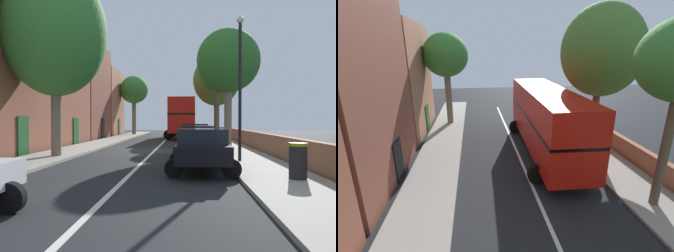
% 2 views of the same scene
% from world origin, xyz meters
% --- Properties ---
extents(ground_plane, '(84.00, 84.00, 0.00)m').
position_xyz_m(ground_plane, '(0.00, 0.00, 0.00)').
color(ground_plane, black).
extents(road_centre_line, '(0.16, 54.00, 0.01)m').
position_xyz_m(road_centre_line, '(0.00, 0.00, 0.00)').
color(road_centre_line, silver).
rests_on(road_centre_line, ground).
extents(sidewalk_left, '(2.60, 60.00, 0.12)m').
position_xyz_m(sidewalk_left, '(-4.90, 0.00, 0.06)').
color(sidewalk_left, '#9E998E').
rests_on(sidewalk_left, ground).
extents(sidewalk_right, '(2.60, 60.00, 0.12)m').
position_xyz_m(sidewalk_right, '(4.90, 0.00, 0.06)').
color(sidewalk_right, '#9E998E').
rests_on(sidewalk_right, ground).
extents(terraced_houses_left, '(4.07, 47.68, 10.20)m').
position_xyz_m(terraced_houses_left, '(-8.50, -0.81, 4.64)').
color(terraced_houses_left, brown).
rests_on(terraced_houses_left, ground).
extents(boundary_wall_right, '(0.36, 54.00, 1.15)m').
position_xyz_m(boundary_wall_right, '(6.45, 0.00, 0.57)').
color(boundary_wall_right, '#9E6647').
rests_on(boundary_wall_right, ground).
extents(double_decker_bus, '(3.80, 11.07, 4.06)m').
position_xyz_m(double_decker_bus, '(1.70, 14.39, 2.35)').
color(double_decker_bus, red).
rests_on(double_decker_bus, ground).
extents(parked_car_black_right_1, '(2.60, 4.40, 1.65)m').
position_xyz_m(parked_car_black_right_1, '(2.50, 2.05, 0.94)').
color(parked_car_black_right_1, black).
rests_on(parked_car_black_right_1, ground).
extents(parked_car_black_right_2, '(2.53, 4.10, 1.59)m').
position_xyz_m(parked_car_black_right_2, '(2.50, -8.58, 0.91)').
color(parked_car_black_right_2, black).
rests_on(parked_car_black_right_2, ground).
extents(parked_car_black_right_4, '(2.43, 3.95, 1.61)m').
position_xyz_m(parked_car_black_right_4, '(2.50, -3.36, 0.91)').
color(parked_car_black_right_4, black).
rests_on(parked_car_black_right_4, ground).
extents(street_tree_right_1, '(3.29, 3.29, 7.35)m').
position_xyz_m(street_tree_right_1, '(4.72, 8.31, 5.90)').
color(street_tree_right_1, brown).
rests_on(street_tree_right_1, sidewalk_right).
extents(street_tree_left_2, '(5.08, 5.08, 9.37)m').
position_xyz_m(street_tree_left_2, '(-4.56, -4.38, 6.26)').
color(street_tree_left_2, '#7A6B56').
rests_on(street_tree_left_2, sidewalk_left).
extents(street_tree_right_3, '(4.23, 4.23, 7.93)m').
position_xyz_m(street_tree_right_3, '(4.78, 1.68, 5.86)').
color(street_tree_right_3, '#7A6B56').
rests_on(street_tree_right_3, sidewalk_right).
extents(street_tree_left_4, '(3.69, 3.69, 7.56)m').
position_xyz_m(street_tree_left_4, '(-4.79, 21.42, 5.81)').
color(street_tree_left_4, '#7A6B56').
rests_on(street_tree_left_4, sidewalk_left).
extents(street_tree_right_5, '(4.96, 4.96, 8.86)m').
position_xyz_m(street_tree_right_5, '(5.22, 14.83, 6.21)').
color(street_tree_right_5, brown).
rests_on(street_tree_right_5, sidewalk_right).
extents(lamppost_right, '(0.32, 0.32, 6.31)m').
position_xyz_m(lamppost_right, '(4.30, -5.97, 3.81)').
color(lamppost_right, black).
rests_on(lamppost_right, sidewalk_right).
extents(litter_bin_right, '(0.55, 0.55, 1.09)m').
position_xyz_m(litter_bin_right, '(5.30, -10.35, 0.67)').
color(litter_bin_right, black).
rests_on(litter_bin_right, sidewalk_right).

